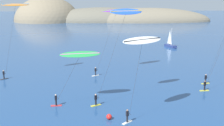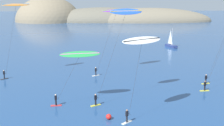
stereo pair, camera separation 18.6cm
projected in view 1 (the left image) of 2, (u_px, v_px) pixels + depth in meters
name	position (u px, v px, depth m)	size (l,w,h in m)	color
headland_island	(91.00, 21.00, 178.53)	(124.22, 45.48, 30.88)	#84755B
sailboat_near	(171.00, 45.00, 84.73)	(2.77, 5.92, 5.70)	navy
kitesurfer_purple	(115.00, 15.00, 53.44)	(8.10, 4.62, 12.50)	silver
kitesurfer_white	(141.00, 46.00, 32.74)	(5.72, 4.30, 10.22)	silver
kitesurfer_orange	(14.00, 12.00, 50.35)	(5.88, 3.78, 13.70)	#2D2D33
kitesurfer_blue	(123.00, 20.00, 38.16)	(7.59, 3.66, 13.27)	yellow
kitesurfer_green	(78.00, 58.00, 38.07)	(7.09, 2.13, 7.57)	red
marker_buoy	(109.00, 117.00, 34.53)	(0.70, 0.70, 0.70)	red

